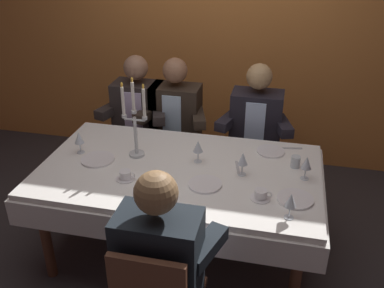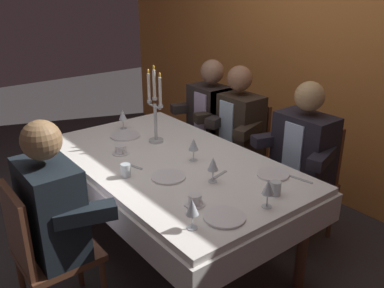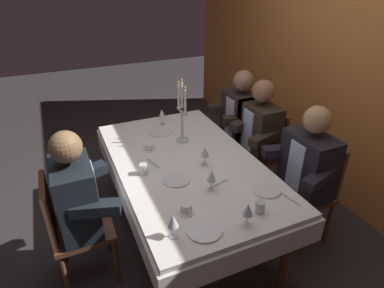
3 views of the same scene
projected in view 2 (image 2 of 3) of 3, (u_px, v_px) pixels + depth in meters
The scene contains 24 objects.
ground_plane at pixel (173, 249), 3.10m from camera, with size 12.00×12.00×0.00m, color #353031.
back_wall at pixel (327, 46), 3.54m from camera, with size 6.00×0.12×2.70m, color orange.
dining_table at pixel (171, 175), 2.86m from camera, with size 1.94×1.14×0.74m.
candelabra at pixel (155, 112), 3.04m from camera, with size 0.19×0.11×0.59m.
dinner_plate_0 at pixel (224, 217), 2.13m from camera, with size 0.22×0.22×0.01m, color white.
dinner_plate_1 at pixel (273, 174), 2.59m from camera, with size 0.20×0.20×0.01m, color white.
dinner_plate_2 at pixel (168, 177), 2.56m from camera, with size 0.22×0.22×0.01m, color white.
dinner_plate_3 at pixel (125, 136), 3.23m from camera, with size 0.23×0.23×0.01m, color white.
wine_glass_0 at pixel (123, 115), 3.36m from camera, with size 0.07×0.07×0.16m.
wine_glass_1 at pixel (194, 145), 2.76m from camera, with size 0.07×0.07×0.16m.
wine_glass_2 at pixel (268, 188), 2.20m from camera, with size 0.07×0.07×0.16m.
wine_glass_3 at pixel (213, 165), 2.47m from camera, with size 0.07×0.07×0.16m.
wine_glass_4 at pixel (192, 208), 2.01m from camera, with size 0.07×0.07×0.16m.
water_tumbler_0 at pixel (126, 170), 2.57m from camera, with size 0.06×0.06×0.08m, color silver.
water_tumbler_1 at pixel (275, 188), 2.35m from camera, with size 0.06×0.06×0.08m, color silver.
coffee_cup_0 at pixel (121, 150), 2.91m from camera, with size 0.13×0.12×0.06m.
coffee_cup_1 at pixel (195, 200), 2.25m from camera, with size 0.13×0.12×0.06m.
fork_0 at pixel (300, 179), 2.54m from camera, with size 0.17×0.02×0.01m, color #B7B7BC.
fork_1 at pixel (133, 166), 2.72m from camera, with size 0.17×0.02×0.01m, color #B7B7BC.
fork_2 at pixel (218, 176), 2.59m from camera, with size 0.17×0.02×0.01m, color #B7B7BC.
seated_diner_0 at pixel (212, 115), 3.76m from camera, with size 0.63×0.48×1.24m.
seated_diner_1 at pixel (238, 124), 3.51m from camera, with size 0.63×0.48×1.24m.
seated_diner_2 at pixel (50, 209), 2.23m from camera, with size 0.63×0.48×1.24m.
seated_diner_3 at pixel (304, 149), 3.01m from camera, with size 0.63×0.48×1.24m.
Camera 2 is at (2.12, -1.47, 1.90)m, focal length 38.48 mm.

